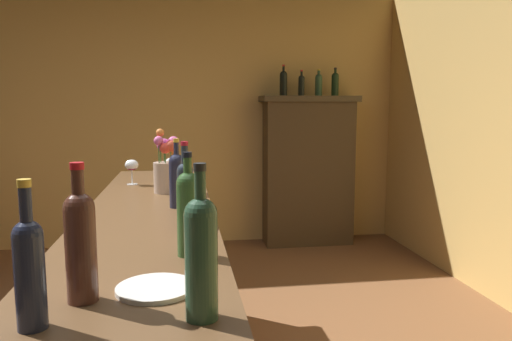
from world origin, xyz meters
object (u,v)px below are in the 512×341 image
(wine_bottle_rose, at_px, (185,189))
(display_cabinet, at_px, (308,168))
(wine_bottle_syrah, at_px, (201,252))
(wine_bottle_malbec, at_px, (177,178))
(wine_bottle_pinot, at_px, (188,209))
(display_bottle_center, at_px, (319,84))
(display_bottle_left, at_px, (283,82))
(wine_bottle_merlot, at_px, (81,240))
(display_bottle_midleft, at_px, (301,84))
(display_bottle_midright, at_px, (335,83))
(wine_glass_mid, at_px, (171,165))
(bar_counter, at_px, (152,319))
(cheese_plate, at_px, (156,288))
(wine_glass_front, at_px, (132,166))
(flower_arrangement, at_px, (167,166))
(wine_bottle_riesling, at_px, (29,267))

(wine_bottle_rose, bearing_deg, display_cabinet, 66.83)
(wine_bottle_syrah, relative_size, wine_bottle_malbec, 1.08)
(wine_bottle_pinot, xyz_separation_m, display_bottle_center, (1.41, 3.49, 0.55))
(display_cabinet, height_order, display_bottle_left, display_bottle_left)
(wine_bottle_merlot, distance_m, display_bottle_center, 4.19)
(display_bottle_center, bearing_deg, wine_bottle_rose, -114.72)
(display_bottle_midleft, height_order, display_bottle_center, display_bottle_center)
(display_bottle_midleft, distance_m, display_bottle_midright, 0.36)
(wine_bottle_pinot, relative_size, wine_glass_mid, 1.99)
(bar_counter, height_order, wine_bottle_merlot, wine_bottle_merlot)
(display_cabinet, relative_size, cheese_plate, 8.04)
(wine_bottle_merlot, distance_m, wine_bottle_rose, 0.78)
(display_bottle_midright, bearing_deg, display_bottle_midleft, 180.00)
(display_bottle_left, xyz_separation_m, display_bottle_midright, (0.55, -0.00, -0.01))
(wine_glass_front, distance_m, display_bottle_midright, 2.86)
(display_bottle_left, relative_size, display_bottle_midleft, 1.19)
(wine_bottle_merlot, height_order, flower_arrangement, flower_arrangement)
(bar_counter, relative_size, flower_arrangement, 8.09)
(display_bottle_midleft, xyz_separation_m, display_bottle_center, (0.18, -0.00, 0.01))
(display_bottle_center, bearing_deg, bar_counter, -119.17)
(wine_bottle_pinot, bearing_deg, wine_bottle_syrah, -87.51)
(wine_bottle_merlot, bearing_deg, display_cabinet, 67.71)
(display_bottle_midleft, bearing_deg, display_bottle_midright, -0.00)
(display_bottle_left, relative_size, display_bottle_center, 1.14)
(wine_bottle_malbec, relative_size, wine_glass_front, 2.11)
(wine_bottle_pinot, bearing_deg, wine_glass_mid, 93.37)
(wine_bottle_riesling, relative_size, wine_bottle_syrah, 0.92)
(wine_glass_front, xyz_separation_m, display_bottle_midleft, (1.53, 2.06, 0.58))
(wine_bottle_riesling, xyz_separation_m, wine_bottle_merlot, (0.07, 0.13, 0.02))
(wine_bottle_merlot, bearing_deg, wine_glass_front, 91.80)
(wine_bottle_syrah, distance_m, wine_glass_front, 1.92)
(display_cabinet, bearing_deg, wine_bottle_syrah, -108.08)
(display_bottle_midleft, height_order, display_bottle_midright, display_bottle_midright)
(wine_bottle_rose, distance_m, wine_glass_mid, 0.97)
(wine_bottle_riesling, height_order, wine_bottle_syrah, wine_bottle_syrah)
(wine_bottle_syrah, relative_size, wine_bottle_rose, 1.05)
(bar_counter, distance_m, wine_glass_mid, 0.94)
(wine_bottle_riesling, relative_size, wine_glass_front, 2.10)
(bar_counter, bearing_deg, wine_bottle_pinot, -76.23)
(wine_glass_front, xyz_separation_m, flower_arrangement, (0.21, -0.30, 0.03))
(bar_counter, height_order, wine_bottle_rose, wine_bottle_rose)
(flower_arrangement, xyz_separation_m, display_bottle_midleft, (1.32, 2.36, 0.54))
(bar_counter, distance_m, wine_bottle_syrah, 1.32)
(display_cabinet, bearing_deg, flower_arrangement, -120.85)
(wine_bottle_syrah, xyz_separation_m, wine_bottle_rose, (-0.03, 0.88, -0.01))
(display_bottle_left, bearing_deg, wine_glass_mid, -117.86)
(wine_bottle_pinot, bearing_deg, wine_glass_front, 102.13)
(wine_bottle_pinot, height_order, display_bottle_midleft, display_bottle_midleft)
(wine_bottle_pinot, xyz_separation_m, flower_arrangement, (-0.10, 1.14, -0.00))
(display_bottle_midright, bearing_deg, wine_bottle_syrah, -111.65)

